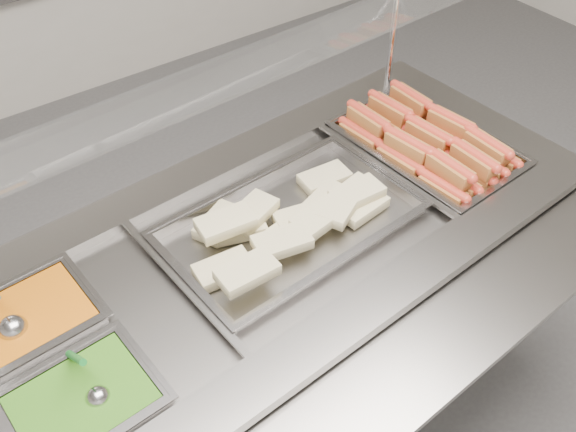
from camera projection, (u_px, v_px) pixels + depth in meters
steam_counter at (276, 330)px, 1.85m from camera, size 1.72×0.83×0.80m
tray_rail at (410, 362)px, 1.34m from camera, size 1.62×0.42×0.05m
sneeze_guard at (218, 81)px, 1.46m from camera, size 1.49×0.34×0.39m
pan_hotdogs at (425, 154)px, 1.86m from camera, size 0.33×0.51×0.09m
pan_wraps at (291, 227)px, 1.61m from camera, size 0.63×0.39×0.06m
pan_beans at (31, 326)px, 1.40m from camera, size 0.28×0.23×0.09m
pan_peas at (85, 409)px, 1.26m from camera, size 0.28×0.23×0.09m
hotdogs_in_buns at (427, 141)px, 1.83m from camera, size 0.30×0.47×0.10m
tortilla_wraps at (292, 219)px, 1.58m from camera, size 0.54×0.33×0.09m
ladle at (12, 327)px, 1.35m from camera, size 0.06×0.17×0.13m
serving_spoon at (94, 390)px, 1.24m from camera, size 0.05×0.16×0.13m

